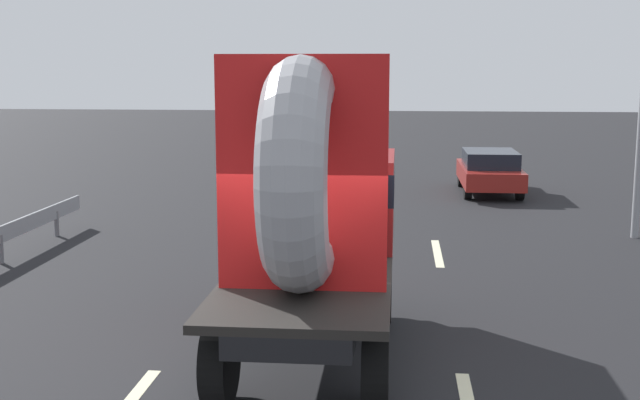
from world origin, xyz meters
name	(u,v)px	position (x,y,z in m)	size (l,w,h in m)	color
ground_plane	(299,379)	(0.00, 0.00, 0.00)	(120.00, 120.00, 0.00)	black
flatbed_truck	(314,211)	(0.07, 1.04, 1.84)	(2.02, 4.99, 3.81)	black
distant_sedan	(490,170)	(3.81, 14.87, 0.67)	(1.65, 3.85, 1.26)	black
lane_dash_left_far	(254,248)	(-1.79, 6.96, 0.00)	(2.36, 0.16, 0.01)	beige
lane_dash_right_far	(437,253)	(1.94, 6.83, 0.00)	(2.41, 0.16, 0.01)	beige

